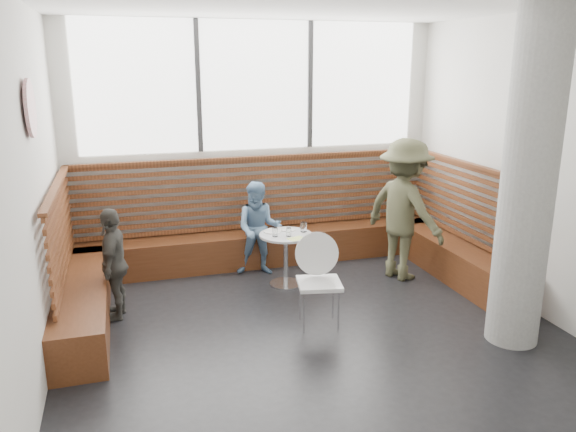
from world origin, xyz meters
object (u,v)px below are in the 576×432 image
object	(u,v)px
cafe_chair	(317,272)
child_left	(114,263)
cafe_table	(286,248)
concrete_column	(528,182)
adult_man	(404,210)
child_back	(259,229)

from	to	relation	value
cafe_chair	child_left	size ratio (longest dim) A/B	0.79
cafe_table	child_left	distance (m)	2.04
concrete_column	adult_man	bearing A→B (deg)	97.92
cafe_chair	child_left	bearing A→B (deg)	170.20
concrete_column	cafe_chair	distance (m)	2.22
adult_man	child_back	size ratio (longest dim) A/B	1.46
adult_man	child_left	size ratio (longest dim) A/B	1.46
cafe_chair	child_back	size ratio (longest dim) A/B	0.79
adult_man	child_left	distance (m)	3.52
cafe_chair	concrete_column	bearing A→B (deg)	-16.49
concrete_column	child_back	xyz separation A→B (m)	(-1.98, 2.47, -0.99)
cafe_chair	child_left	distance (m)	2.16
concrete_column	adult_man	world-z (taller)	concrete_column
cafe_chair	child_left	world-z (taller)	child_left
cafe_table	child_left	world-z (taller)	child_left
cafe_table	concrete_column	bearing A→B (deg)	-48.74
cafe_chair	child_back	distance (m)	1.59
cafe_table	adult_man	world-z (taller)	adult_man
child_back	adult_man	bearing A→B (deg)	-2.97
cafe_table	cafe_chair	xyz separation A→B (m)	(0.01, -1.10, 0.09)
cafe_table	adult_man	bearing A→B (deg)	-6.20
cafe_chair	child_back	world-z (taller)	child_back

